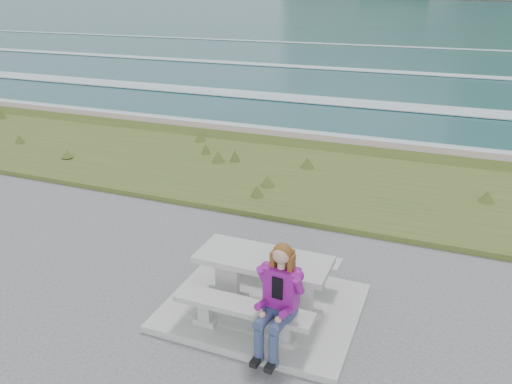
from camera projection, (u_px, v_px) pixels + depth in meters
concrete_slab at (263, 307)px, 6.95m from camera, size 2.60×2.10×0.10m
picnic_table at (263, 268)px, 6.71m from camera, size 1.80×0.75×0.75m
bench_landward at (243, 311)px, 6.19m from camera, size 1.80×0.35×0.45m
bench_seaward at (280, 259)px, 7.39m from camera, size 1.80×0.35×0.45m
grass_verge at (343, 187)px, 11.25m from camera, size 160.00×4.50×0.22m
shore_drop at (366, 151)px, 13.74m from camera, size 160.00×0.80×2.20m
ocean at (418, 97)px, 29.16m from camera, size 1600.00×1600.00×0.09m
seated_woman at (276, 315)px, 5.85m from camera, size 0.44×0.71×1.38m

